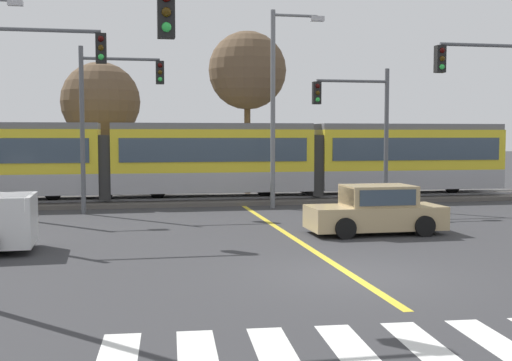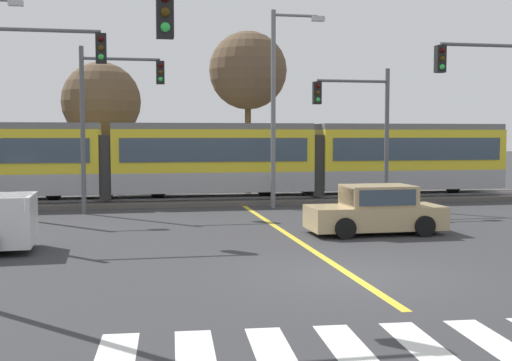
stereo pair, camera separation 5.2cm
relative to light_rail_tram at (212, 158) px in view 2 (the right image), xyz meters
The scene contains 19 objects.
ground_plane 16.19m from the light_rail_tram, 85.89° to the right, with size 200.00×200.00×0.00m, color #333335.
track_bed 2.27m from the light_rail_tram, ahead, with size 120.00×4.00×0.18m, color #56514C.
rail_near 2.27m from the light_rail_tram, 31.82° to the right, with size 120.00×0.08×0.10m, color #939399.
rail_far 2.27m from the light_rail_tram, 32.26° to the left, with size 120.00×0.08×0.10m, color #939399.
light_rail_tram is the anchor object (origin of this frame).
crosswalk_stripe_2 20.97m from the light_rail_tram, 94.38° to the right, with size 0.56×2.80×0.01m, color silver.
crosswalk_stripe_3 20.98m from the light_rail_tram, 91.36° to the right, with size 0.56×2.80×0.01m, color silver.
crosswalk_stripe_4 21.04m from the light_rail_tram, 88.35° to the right, with size 0.56×2.80×0.01m, color silver.
crosswalk_stripe_5 21.16m from the light_rail_tram, 85.37° to the right, with size 0.56×2.80×0.01m, color silver.
lane_centre_line 10.74m from the light_rail_tram, 83.73° to the right, with size 0.20×16.97×0.01m, color gold.
sedan_crossing 11.18m from the light_rail_tram, 69.56° to the right, with size 4.21×1.94×1.52m.
traffic_light_near_left 17.99m from the light_rail_tram, 106.85° to the right, with size 3.75×0.38×6.36m.
traffic_light_far_right 7.24m from the light_rail_tram, 36.19° to the right, with size 3.25×0.38×5.80m.
traffic_light_mid_right 13.16m from the light_rail_tram, 44.90° to the right, with size 4.25×0.38×6.42m.
traffic_light_far_left 6.07m from the light_rail_tram, 141.50° to the right, with size 3.25×0.38×6.49m.
traffic_light_mid_left 11.69m from the light_rail_tram, 128.22° to the right, with size 4.25×0.38×6.69m.
street_lamp_centre 4.64m from the light_rail_tram, 49.84° to the right, with size 2.28×0.28×8.25m.
bare_tree_west 7.88m from the light_rail_tram, 134.48° to the left, with size 4.09×4.09×6.87m.
bare_tree_east 6.09m from the light_rail_tram, 57.51° to the left, with size 4.01×4.01×8.41m.
Camera 2 is at (-4.62, -13.21, 3.06)m, focal length 45.00 mm.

